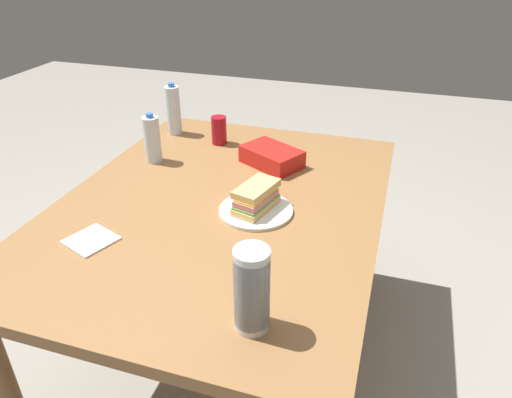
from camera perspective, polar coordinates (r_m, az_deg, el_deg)
ground_plane at (r=2.11m, az=-3.48°, el=-17.55°), size 8.00×8.00×0.00m
dining_table at (r=1.70m, az=-4.13°, el=-2.70°), size 1.44×1.09×0.72m
paper_plate at (r=1.58m, az=0.00°, el=-1.38°), size 0.25×0.25×0.01m
sandwich at (r=1.56m, az=0.02°, el=0.17°), size 0.20×0.13×0.08m
soda_can_red at (r=2.09m, az=-4.47°, el=8.24°), size 0.07×0.07×0.12m
chip_bag at (r=1.89m, az=1.91°, el=5.12°), size 0.24×0.27×0.07m
water_bottle_tall at (r=2.21m, az=-9.91°, el=10.48°), size 0.07×0.07×0.23m
plastic_cup_stack at (r=1.10m, az=-0.51°, el=-10.89°), size 0.08×0.08×0.22m
water_bottle_spare at (r=1.95m, az=-12.37°, el=7.03°), size 0.07×0.07×0.20m
paper_napkin at (r=1.53m, az=-19.22°, el=-4.69°), size 0.17×0.17×0.01m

